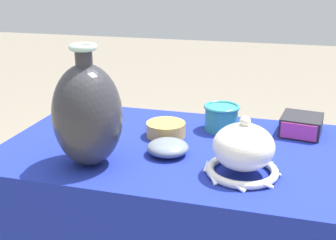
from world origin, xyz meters
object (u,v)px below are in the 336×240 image
(bowl_shallow_slate, at_px, (168,147))
(vase_tall_bulbous, at_px, (88,114))
(cup_wide_teal, at_px, (221,117))
(bowl_shallow_rose, at_px, (85,116))
(pot_squat_ochre, at_px, (166,129))
(mosaic_tile_box, at_px, (301,125))
(vase_dome_bell, at_px, (243,152))

(bowl_shallow_slate, bearing_deg, vase_tall_bulbous, -148.93)
(cup_wide_teal, bearing_deg, bowl_shallow_rose, -174.17)
(vase_tall_bulbous, xyz_separation_m, cup_wide_teal, (0.32, 0.37, -0.10))
(pot_squat_ochre, distance_m, bowl_shallow_rose, 0.32)
(vase_tall_bulbous, height_order, mosaic_tile_box, vase_tall_bulbous)
(vase_tall_bulbous, xyz_separation_m, bowl_shallow_slate, (0.20, 0.12, -0.13))
(cup_wide_teal, bearing_deg, vase_dome_bell, -71.78)
(vase_tall_bulbous, xyz_separation_m, pot_squat_ochre, (0.15, 0.26, -0.12))
(cup_wide_teal, xyz_separation_m, pot_squat_ochre, (-0.17, -0.11, -0.02))
(vase_dome_bell, distance_m, bowl_shallow_rose, 0.65)
(vase_dome_bell, xyz_separation_m, pot_squat_ochre, (-0.27, 0.21, -0.04))
(bowl_shallow_slate, relative_size, pot_squat_ochre, 0.96)
(bowl_shallow_rose, bearing_deg, vase_dome_bell, -24.49)
(vase_tall_bulbous, relative_size, cup_wide_teal, 2.76)
(mosaic_tile_box, relative_size, bowl_shallow_rose, 1.39)
(vase_tall_bulbous, relative_size, vase_dome_bell, 1.64)
(mosaic_tile_box, xyz_separation_m, pot_squat_ochre, (-0.43, -0.14, -0.01))
(pot_squat_ochre, height_order, bowl_shallow_rose, same)
(vase_tall_bulbous, bearing_deg, bowl_shallow_slate, 31.07)
(cup_wide_teal, relative_size, pot_squat_ochre, 0.95)
(vase_dome_bell, xyz_separation_m, mosaic_tile_box, (0.16, 0.35, -0.03))
(cup_wide_teal, bearing_deg, pot_squat_ochre, -147.82)
(vase_tall_bulbous, bearing_deg, vase_dome_bell, 6.42)
(vase_tall_bulbous, relative_size, mosaic_tile_box, 2.16)
(vase_dome_bell, distance_m, cup_wide_teal, 0.34)
(vase_dome_bell, height_order, cup_wide_teal, vase_dome_bell)
(mosaic_tile_box, bearing_deg, vase_tall_bulbous, -137.04)
(vase_dome_bell, relative_size, cup_wide_teal, 1.68)
(bowl_shallow_rose, bearing_deg, cup_wide_teal, 5.83)
(bowl_shallow_slate, bearing_deg, pot_squat_ochre, 107.85)
(mosaic_tile_box, xyz_separation_m, cup_wide_teal, (-0.26, -0.03, 0.02))
(vase_dome_bell, bearing_deg, cup_wide_teal, 108.22)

